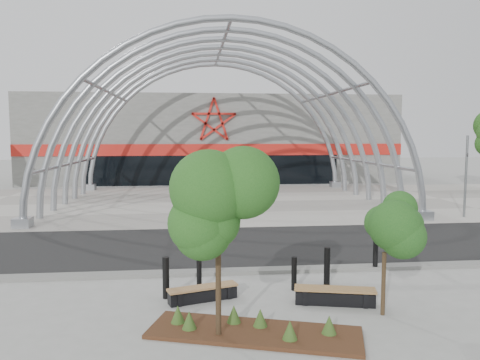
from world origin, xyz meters
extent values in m
plane|color=gray|center=(0.00, 0.00, 0.00)|extent=(140.00, 140.00, 0.00)
cube|color=black|center=(0.00, 3.50, 0.01)|extent=(140.00, 7.00, 0.02)
cube|color=gray|center=(0.00, 15.50, 0.02)|extent=(60.00, 17.00, 0.04)
cube|color=slate|center=(0.00, -0.25, 0.06)|extent=(60.00, 0.50, 0.12)
cube|color=slate|center=(0.00, 33.50, 4.00)|extent=(34.00, 15.00, 8.00)
cube|color=black|center=(0.00, 26.05, 1.30)|extent=(22.00, 0.25, 2.60)
cube|color=red|center=(0.00, 26.05, 3.10)|extent=(34.00, 0.30, 1.00)
torus|color=#9A9FA5|center=(0.00, 8.00, 0.00)|extent=(20.36, 0.36, 20.36)
torus|color=#9A9FA5|center=(0.00, 10.50, 0.00)|extent=(20.36, 0.36, 20.36)
torus|color=#9A9FA5|center=(0.00, 13.00, 0.00)|extent=(20.36, 0.36, 20.36)
torus|color=#9A9FA5|center=(0.00, 15.50, 0.00)|extent=(20.36, 0.36, 20.36)
torus|color=#9A9FA5|center=(0.00, 18.00, 0.00)|extent=(20.36, 0.36, 20.36)
torus|color=#9A9FA5|center=(0.00, 20.50, 0.00)|extent=(20.36, 0.36, 20.36)
torus|color=#9A9FA5|center=(0.00, 23.00, 0.00)|extent=(20.36, 0.36, 20.36)
cylinder|color=#9A9FA5|center=(9.66, 15.50, 2.59)|extent=(0.20, 15.00, 0.20)
cylinder|color=#9A9FA5|center=(7.07, 15.50, 7.07)|extent=(0.20, 15.00, 0.20)
cylinder|color=#9A9FA5|center=(0.00, 15.50, 10.00)|extent=(0.20, 15.00, 0.20)
cylinder|color=#9A9FA5|center=(-7.07, 15.50, 7.07)|extent=(0.20, 15.00, 0.20)
cylinder|color=#9A9FA5|center=(-9.66, 15.50, 2.59)|extent=(0.20, 15.00, 0.20)
cube|color=#9A9FA5|center=(-10.00, 8.00, 0.25)|extent=(0.80, 0.80, 0.50)
cube|color=#9A9FA5|center=(-10.00, 23.00, 0.25)|extent=(0.80, 0.80, 0.50)
cube|color=#9A9FA5|center=(10.00, 8.00, 0.25)|extent=(0.80, 0.80, 0.50)
cube|color=#9A9FA5|center=(10.00, 23.00, 0.25)|extent=(0.80, 0.80, 0.50)
cube|color=#351B12|center=(-0.60, -4.91, 0.05)|extent=(4.96, 2.81, 0.09)
cone|color=#3B5B22|center=(-2.05, -4.64, 0.30)|extent=(0.33, 0.33, 0.41)
cone|color=#3B5B22|center=(-0.43, -4.67, 0.30)|extent=(0.33, 0.33, 0.41)
cone|color=#3B5B22|center=(0.10, -5.41, 0.30)|extent=(0.33, 0.33, 0.41)
cone|color=#3B5B22|center=(-1.02, -4.40, 0.30)|extent=(0.33, 0.33, 0.41)
cone|color=#3B5B22|center=(1.02, -5.22, 0.30)|extent=(0.33, 0.33, 0.41)
cone|color=#3B5B22|center=(-2.32, -4.27, 0.30)|extent=(0.33, 0.33, 0.41)
cylinder|color=slate|center=(12.56, 8.49, 2.20)|extent=(0.12, 0.12, 4.40)
imported|color=black|center=(12.56, 8.49, 3.16)|extent=(0.19, 0.62, 0.12)
cylinder|color=black|center=(-1.41, -5.00, 0.99)|extent=(0.12, 0.12, 1.97)
ellipsoid|color=#1B4B17|center=(-1.41, -5.00, 2.78)|extent=(1.69, 1.69, 2.15)
cylinder|color=#332613|center=(2.72, -4.09, 0.79)|extent=(0.10, 0.10, 1.59)
ellipsoid|color=#123D14|center=(2.72, -4.09, 2.23)|extent=(1.31, 1.31, 1.73)
cube|color=black|center=(-1.70, -2.65, 0.16)|extent=(1.88, 0.90, 0.32)
cube|color=black|center=(-2.36, -2.86, 0.19)|extent=(0.23, 0.42, 0.37)
cube|color=black|center=(-1.03, -2.44, 0.19)|extent=(0.23, 0.42, 0.37)
cube|color=#936642|center=(-1.70, -2.65, 0.37)|extent=(1.94, 0.98, 0.06)
cube|color=black|center=(1.75, -3.27, 0.18)|extent=(2.09, 0.85, 0.35)
cube|color=black|center=(1.00, -3.10, 0.21)|extent=(0.22, 0.47, 0.41)
cube|color=black|center=(2.51, -3.45, 0.21)|extent=(0.22, 0.47, 0.41)
cube|color=brown|center=(1.75, -3.27, 0.41)|extent=(2.16, 0.93, 0.06)
cylinder|color=black|center=(-2.69, -2.35, 0.57)|extent=(0.18, 0.18, 1.15)
cylinder|color=black|center=(-1.78, -1.65, 0.46)|extent=(0.15, 0.15, 0.93)
cylinder|color=black|center=(0.93, -2.05, 0.48)|extent=(0.16, 0.16, 0.97)
cylinder|color=black|center=(2.00, -1.71, 0.57)|extent=(0.18, 0.18, 1.13)
cylinder|color=black|center=(4.03, -0.37, 0.50)|extent=(0.16, 0.16, 0.99)
camera|label=1|loc=(-1.96, -14.89, 4.47)|focal=35.00mm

